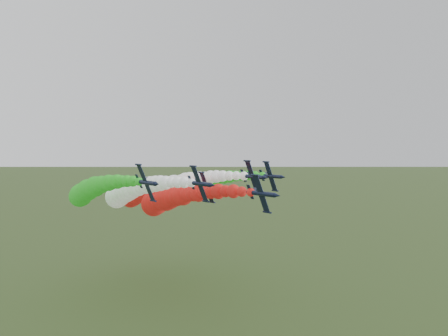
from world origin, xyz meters
The scene contains 6 objects.
jet_lead centered at (0.80, 31.32, 29.98)m, with size 12.19×64.64×16.31m.
jet_inner_left centered at (-5.91, 43.22, 31.65)m, with size 11.97×64.42×16.09m.
jet_inner_right centered at (10.52, 45.10, 32.25)m, with size 12.25×64.69×16.36m.
jet_outer_left centered at (-16.36, 47.83, 32.21)m, with size 11.67×64.12×15.79m.
jet_outer_right centered at (21.35, 48.67, 31.94)m, with size 11.64×64.09×15.76m.
jet_trail centered at (5.28, 56.09, 29.30)m, with size 11.81×64.26×15.93m.
Camera 1 is at (-64.77, -75.60, 44.93)m, focal length 35.00 mm.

